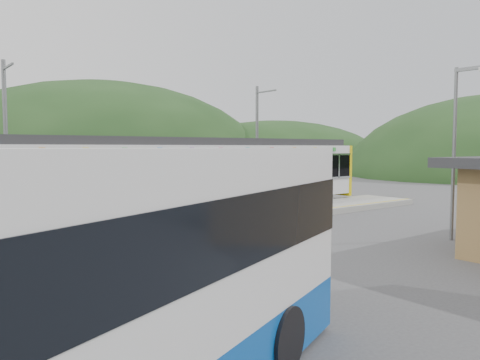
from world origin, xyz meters
TOP-DOWN VIEW (x-y plane):
  - ground at (0.00, 0.00)m, footprint 120.00×120.00m
  - hills at (6.19, 5.29)m, footprint 146.00×149.00m
  - platform at (0.00, 3.30)m, footprint 26.00×3.20m
  - yellow_line at (0.00, 2.00)m, footprint 26.00×0.10m
  - train at (0.79, 6.00)m, footprint 20.44×3.01m
  - catenary_mast_west at (-7.00, 8.56)m, footprint 0.18×1.80m
  - catenary_mast_east at (7.00, 8.56)m, footprint 0.18×1.80m
  - lamp_post at (4.64, -5.12)m, footprint 0.36×1.07m

SIDE VIEW (x-z plane):
  - ground at x=0.00m, z-range 0.00..0.00m
  - hills at x=6.19m, z-range -13.00..13.00m
  - platform at x=0.00m, z-range 0.00..0.30m
  - yellow_line at x=0.00m, z-range 0.30..0.31m
  - train at x=0.79m, z-range 0.19..3.93m
  - lamp_post at x=4.64m, z-range 0.59..6.65m
  - catenary_mast_west at x=-7.00m, z-range 0.15..7.15m
  - catenary_mast_east at x=7.00m, z-range 0.15..7.15m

